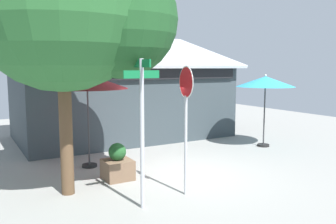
{
  "coord_description": "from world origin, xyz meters",
  "views": [
    {
      "loc": [
        -5.13,
        -8.04,
        2.95
      ],
      "look_at": [
        0.22,
        1.2,
        1.6
      ],
      "focal_mm": 37.92,
      "sensor_mm": 36.0,
      "label": 1
    }
  ],
  "objects_px": {
    "street_sign_post": "(142,119)",
    "sidewalk_planter": "(118,165)",
    "stop_sign": "(186,107)",
    "shade_tree": "(74,4)",
    "patio_umbrella_crimson_left": "(87,82)",
    "patio_umbrella_teal_center": "(265,82)"
  },
  "relations": [
    {
      "from": "patio_umbrella_crimson_left",
      "to": "shade_tree",
      "type": "relative_size",
      "value": 0.44
    },
    {
      "from": "patio_umbrella_teal_center",
      "to": "shade_tree",
      "type": "height_order",
      "value": "shade_tree"
    },
    {
      "from": "street_sign_post",
      "to": "stop_sign",
      "type": "height_order",
      "value": "street_sign_post"
    },
    {
      "from": "street_sign_post",
      "to": "sidewalk_planter",
      "type": "distance_m",
      "value": 2.57
    },
    {
      "from": "patio_umbrella_crimson_left",
      "to": "sidewalk_planter",
      "type": "relative_size",
      "value": 2.9
    },
    {
      "from": "stop_sign",
      "to": "patio_umbrella_crimson_left",
      "type": "distance_m",
      "value": 3.61
    },
    {
      "from": "patio_umbrella_crimson_left",
      "to": "patio_umbrella_teal_center",
      "type": "height_order",
      "value": "patio_umbrella_crimson_left"
    },
    {
      "from": "street_sign_post",
      "to": "patio_umbrella_crimson_left",
      "type": "bearing_deg",
      "value": 90.23
    },
    {
      "from": "street_sign_post",
      "to": "patio_umbrella_crimson_left",
      "type": "distance_m",
      "value": 3.64
    },
    {
      "from": "sidewalk_planter",
      "to": "patio_umbrella_teal_center",
      "type": "bearing_deg",
      "value": 8.64
    },
    {
      "from": "stop_sign",
      "to": "patio_umbrella_teal_center",
      "type": "distance_m",
      "value": 5.99
    },
    {
      "from": "patio_umbrella_teal_center",
      "to": "patio_umbrella_crimson_left",
      "type": "bearing_deg",
      "value": 175.05
    },
    {
      "from": "patio_umbrella_crimson_left",
      "to": "sidewalk_planter",
      "type": "xyz_separation_m",
      "value": [
        0.29,
        -1.51,
        -2.13
      ]
    },
    {
      "from": "stop_sign",
      "to": "patio_umbrella_crimson_left",
      "type": "xyz_separation_m",
      "value": [
        -1.23,
        3.37,
        0.48
      ]
    },
    {
      "from": "patio_umbrella_crimson_left",
      "to": "sidewalk_planter",
      "type": "bearing_deg",
      "value": -79.22
    },
    {
      "from": "shade_tree",
      "to": "sidewalk_planter",
      "type": "bearing_deg",
      "value": 25.11
    },
    {
      "from": "street_sign_post",
      "to": "shade_tree",
      "type": "height_order",
      "value": "shade_tree"
    },
    {
      "from": "patio_umbrella_crimson_left",
      "to": "shade_tree",
      "type": "height_order",
      "value": "shade_tree"
    },
    {
      "from": "patio_umbrella_crimson_left",
      "to": "street_sign_post",
      "type": "bearing_deg",
      "value": -89.77
    },
    {
      "from": "stop_sign",
      "to": "sidewalk_planter",
      "type": "distance_m",
      "value": 2.66
    },
    {
      "from": "stop_sign",
      "to": "shade_tree",
      "type": "relative_size",
      "value": 0.46
    },
    {
      "from": "stop_sign",
      "to": "patio_umbrella_crimson_left",
      "type": "relative_size",
      "value": 1.05
    }
  ]
}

